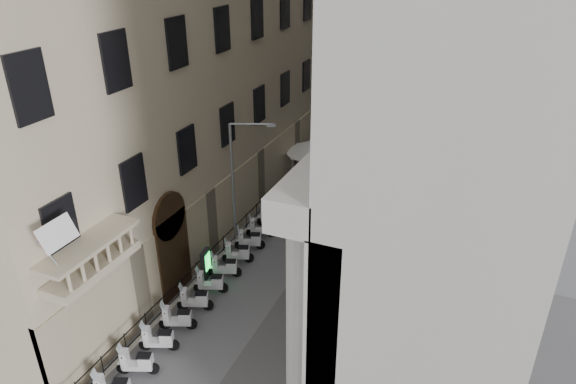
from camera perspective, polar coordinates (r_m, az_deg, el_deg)
name	(u,v)px	position (r m, az deg, el deg)	size (l,w,h in m)	color
iron_fence	(243,237)	(30.97, -5.01, -5.02)	(0.30, 28.00, 1.40)	black
blue_awning	(410,205)	(35.38, 13.40, -1.43)	(1.60, 3.00, 3.00)	navy
scooter_2	(139,373)	(23.25, -16.18, -18.77)	(0.56, 1.40, 1.50)	silver
scooter_3	(160,350)	(24.04, -13.99, -16.64)	(0.56, 1.40, 1.50)	silver
scooter_4	(179,329)	(24.89, -11.99, -14.62)	(0.56, 1.40, 1.50)	silver
scooter_5	(196,309)	(25.80, -10.15, -12.72)	(0.56, 1.40, 1.50)	silver
scooter_6	(212,292)	(26.75, -8.47, -10.95)	(0.56, 1.40, 1.50)	silver
scooter_7	(226,276)	(27.75, -6.93, -9.29)	(0.56, 1.40, 1.50)	silver
scooter_8	(239,262)	(28.79, -5.50, -7.74)	(0.56, 1.40, 1.50)	silver
scooter_9	(250,249)	(29.86, -4.19, -6.30)	(0.56, 1.40, 1.50)	silver
scooter_10	(261,236)	(30.96, -2.98, -4.96)	(0.56, 1.40, 1.50)	silver
scooter_11	(271,225)	(32.10, -1.85, -3.71)	(0.56, 1.40, 1.50)	silver
scooter_12	(281,215)	(33.26, -0.81, -2.54)	(0.56, 1.40, 1.50)	silver
scooter_13	(289,205)	(34.44, 0.16, -1.45)	(0.56, 1.40, 1.50)	silver
scooter_14	(298,196)	(35.64, 1.07, -0.44)	(0.56, 1.40, 1.50)	silver
barrier_2	(332,354)	(23.27, 4.88, -17.52)	(0.60, 2.40, 1.10)	#989B9F
barrier_3	(348,319)	(25.06, 6.74, -13.80)	(0.60, 2.40, 1.10)	#989B9F
barrier_4	(363,289)	(26.97, 8.29, -10.58)	(0.60, 2.40, 1.10)	#989B9F
barrier_5	(375,263)	(28.97, 9.61, -7.79)	(0.60, 2.40, 1.10)	#989B9F
barrier_6	(385,241)	(31.04, 10.74, -5.36)	(0.60, 2.40, 1.10)	#989B9F
barrier_7	(394,222)	(33.17, 11.72, -3.23)	(0.60, 2.40, 1.10)	#989B9F
security_tent	(318,148)	(36.44, 3.40, 4.88)	(4.05, 4.05, 3.29)	silver
street_lamp	(238,177)	(27.97, -5.63, 1.68)	(2.33, 1.06, 7.54)	gray
info_kiosk	(206,264)	(27.32, -9.11, -7.91)	(0.36, 0.82, 1.69)	black
pedestrian_a	(313,204)	(32.38, 2.74, -1.40)	(0.73, 0.48, 2.02)	#0D0E34
pedestrian_b	(369,165)	(38.86, 8.94, 2.97)	(0.82, 0.64, 1.69)	black
pedestrian_c	(377,164)	(39.11, 9.88, 3.10)	(0.85, 0.55, 1.74)	black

